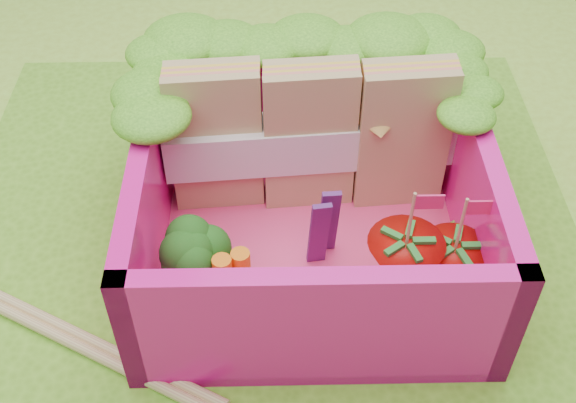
# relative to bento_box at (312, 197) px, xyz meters

# --- Properties ---
(ground) EXTENTS (14.00, 14.00, 0.00)m
(ground) POSITION_rel_bento_box_xyz_m (-0.18, 0.04, -0.31)
(ground) COLOR #92BE35
(ground) RESTS_ON ground
(placemat) EXTENTS (2.60, 2.60, 0.03)m
(placemat) POSITION_rel_bento_box_xyz_m (-0.18, 0.04, -0.29)
(placemat) COLOR #63A926
(placemat) RESTS_ON ground
(bento_floor) EXTENTS (1.30, 1.30, 0.05)m
(bento_floor) POSITION_rel_bento_box_xyz_m (0.00, 0.00, -0.25)
(bento_floor) COLOR #FF4182
(bento_floor) RESTS_ON placemat
(bento_box) EXTENTS (1.30, 1.30, 0.55)m
(bento_box) POSITION_rel_bento_box_xyz_m (0.00, 0.00, 0.00)
(bento_box) COLOR #F51495
(bento_box) RESTS_ON placemat
(lettuce_ruffle) EXTENTS (1.43, 0.77, 0.11)m
(lettuce_ruffle) POSITION_rel_bento_box_xyz_m (-0.00, 0.46, 0.33)
(lettuce_ruffle) COLOR #2E7F17
(lettuce_ruffle) RESTS_ON bento_box
(sandwich_stack) EXTENTS (1.17, 0.26, 0.64)m
(sandwich_stack) POSITION_rel_bento_box_xyz_m (0.01, 0.25, 0.09)
(sandwich_stack) COLOR tan
(sandwich_stack) RESTS_ON bento_floor
(broccoli) EXTENTS (0.33, 0.33, 0.27)m
(broccoli) POSITION_rel_bento_box_xyz_m (-0.45, -0.28, -0.03)
(broccoli) COLOR #61A952
(broccoli) RESTS_ON bento_floor
(carrot_sticks) EXTENTS (0.13, 0.11, 0.27)m
(carrot_sticks) POSITION_rel_bento_box_xyz_m (-0.30, -0.33, -0.09)
(carrot_sticks) COLOR orange
(carrot_sticks) RESTS_ON bento_floor
(purple_wedges) EXTENTS (0.11, 0.09, 0.38)m
(purple_wedges) POSITION_rel_bento_box_xyz_m (0.04, -0.13, -0.04)
(purple_wedges) COLOR #42195A
(purple_wedges) RESTS_ON bento_floor
(strawberry_left) EXTENTS (0.28, 0.28, 0.52)m
(strawberry_left) POSITION_rel_bento_box_xyz_m (0.32, -0.29, -0.08)
(strawberry_left) COLOR red
(strawberry_left) RESTS_ON bento_floor
(strawberry_right) EXTENTS (0.25, 0.25, 0.49)m
(strawberry_right) POSITION_rel_bento_box_xyz_m (0.49, -0.29, -0.10)
(strawberry_right) COLOR red
(strawberry_right) RESTS_ON bento_floor
(snap_peas) EXTENTS (0.57, 0.56, 0.05)m
(snap_peas) POSITION_rel_bento_box_xyz_m (0.40, -0.24, -0.20)
(snap_peas) COLOR #58BA3A
(snap_peas) RESTS_ON bento_floor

